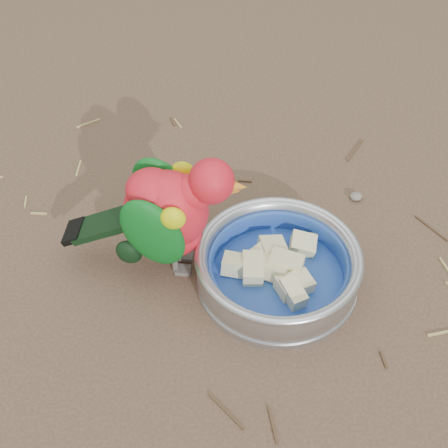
{
  "coord_description": "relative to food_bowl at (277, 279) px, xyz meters",
  "views": [
    {
      "loc": [
        -0.02,
        -0.53,
        0.69
      ],
      "look_at": [
        0.01,
        0.06,
        0.08
      ],
      "focal_mm": 50.0,
      "sensor_mm": 36.0,
      "label": 1
    }
  ],
  "objects": [
    {
      "name": "ground_debris",
      "position": [
        -0.05,
        0.01,
        -0.01
      ],
      "size": [
        0.9,
        0.8,
        0.01
      ],
      "primitive_type": null,
      "color": "tan",
      "rests_on": "ground"
    },
    {
      "name": "bowl_wall",
      "position": [
        0.0,
        0.0,
        0.03
      ],
      "size": [
        0.23,
        0.23,
        0.04
      ],
      "primitive_type": null,
      "color": "#B2B2BA",
      "rests_on": "food_bowl"
    },
    {
      "name": "lory_parrot",
      "position": [
        -0.15,
        0.04,
        0.09
      ],
      "size": [
        0.24,
        0.14,
        0.19
      ],
      "primitive_type": null,
      "rotation": [
        0.0,
        0.0,
        -1.7
      ],
      "color": "red",
      "rests_on": "ground"
    },
    {
      "name": "ground",
      "position": [
        -0.08,
        -0.02,
        -0.01
      ],
      "size": [
        60.0,
        60.0,
        0.0
      ],
      "primitive_type": "plane",
      "color": "brown"
    },
    {
      "name": "fruit_wedges",
      "position": [
        0.0,
        0.0,
        0.02
      ],
      "size": [
        0.14,
        0.14,
        0.03
      ],
      "primitive_type": null,
      "color": "beige",
      "rests_on": "food_bowl"
    },
    {
      "name": "food_bowl",
      "position": [
        0.0,
        0.0,
        0.0
      ],
      "size": [
        0.23,
        0.23,
        0.02
      ],
      "primitive_type": "cylinder",
      "color": "#B2B2BA",
      "rests_on": "ground"
    }
  ]
}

